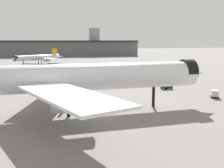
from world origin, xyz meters
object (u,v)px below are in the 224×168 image
object	(u,v)px
airliner_near_gate	(77,78)
traffic_cone_near_nose	(123,85)
airliner_far_taxiway	(38,58)
baggage_tug_wing	(167,86)
baggage_cart_trailing	(215,94)

from	to	relation	value
airliner_near_gate	traffic_cone_near_nose	bearing A→B (deg)	55.05
airliner_far_taxiway	baggage_tug_wing	world-z (taller)	airliner_far_taxiway
baggage_cart_trailing	traffic_cone_near_nose	xyz separation A→B (m)	(-16.56, 21.92, -0.63)
airliner_far_taxiway	baggage_cart_trailing	world-z (taller)	airliner_far_taxiway
baggage_tug_wing	traffic_cone_near_nose	distance (m)	13.26
airliner_far_taxiway	traffic_cone_near_nose	bearing A→B (deg)	70.79
airliner_near_gate	baggage_tug_wing	xyz separation A→B (m)	(28.21, 19.51, -5.67)
airliner_near_gate	baggage_tug_wing	bearing A→B (deg)	32.36
airliner_near_gate	baggage_tug_wing	world-z (taller)	airliner_near_gate
traffic_cone_near_nose	baggage_cart_trailing	bearing A→B (deg)	-52.93
baggage_cart_trailing	traffic_cone_near_nose	size ratio (longest dim) A/B	4.08
baggage_tug_wing	baggage_cart_trailing	bearing A→B (deg)	-83.25
baggage_cart_trailing	baggage_tug_wing	bearing A→B (deg)	-127.46
airliner_near_gate	baggage_cart_trailing	distance (m)	34.87
traffic_cone_near_nose	airliner_far_taxiway	bearing A→B (deg)	106.38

